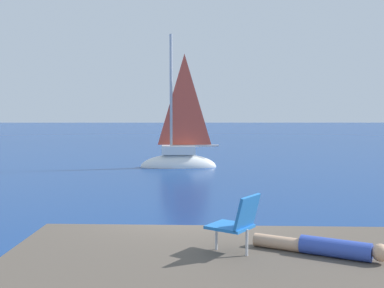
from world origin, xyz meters
TOP-DOWN VIEW (x-y plane):
  - ground_plane at (0.00, 0.00)m, footprint 160.00×160.00m
  - boulder_seaward at (-0.69, -1.02)m, footprint 1.72×1.83m
  - boulder_inland at (1.75, -1.14)m, footprint 1.92×1.95m
  - sailboat_near at (-0.60, 14.72)m, footprint 3.89×1.42m
  - person_sunbather at (1.65, -3.07)m, footprint 1.60×0.99m
  - beach_chair at (0.51, -2.98)m, footprint 0.76×0.74m

SIDE VIEW (x-z plane):
  - ground_plane at x=0.00m, z-range 0.00..0.00m
  - boulder_seaward at x=-0.69m, z-range -0.42..0.42m
  - boulder_inland at x=1.75m, z-range -0.56..0.56m
  - sailboat_near at x=-0.60m, z-range -3.19..3.97m
  - person_sunbather at x=1.65m, z-range 1.06..1.31m
  - beach_chair at x=0.51m, z-range 1.11..1.91m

